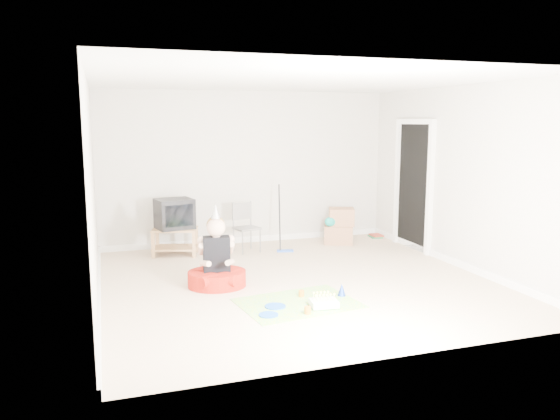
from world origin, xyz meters
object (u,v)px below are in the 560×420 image
object	(u,v)px
seated_woman	(217,269)
birthday_cake	(324,304)
tv_stand	(175,239)
folding_chair	(247,228)
cardboard_boxes	(339,227)
crt_tv	(174,214)

from	to	relation	value
seated_woman	birthday_cake	bearing A→B (deg)	-49.63
tv_stand	seated_woman	bearing A→B (deg)	-81.19
birthday_cake	tv_stand	bearing A→B (deg)	113.00
folding_chair	cardboard_boxes	bearing A→B (deg)	3.49
tv_stand	cardboard_boxes	bearing A→B (deg)	-0.79
tv_stand	seated_woman	xyz separation A→B (m)	(0.29, -1.84, -0.02)
crt_tv	folding_chair	world-z (taller)	crt_tv
cardboard_boxes	birthday_cake	distance (m)	3.35
cardboard_boxes	folding_chair	bearing A→B (deg)	-176.51
folding_chair	cardboard_boxes	size ratio (longest dim) A/B	1.31
cardboard_boxes	seated_woman	distance (m)	3.10
crt_tv	birthday_cake	bearing A→B (deg)	-78.93
folding_chair	cardboard_boxes	xyz separation A→B (m)	(1.68, 0.10, -0.10)
crt_tv	birthday_cake	world-z (taller)	crt_tv
cardboard_boxes	birthday_cake	world-z (taller)	cardboard_boxes
seated_woman	birthday_cake	size ratio (longest dim) A/B	3.24
birthday_cake	seated_woman	bearing A→B (deg)	130.37
tv_stand	seated_woman	world-z (taller)	seated_woman
crt_tv	cardboard_boxes	world-z (taller)	crt_tv
tv_stand	folding_chair	bearing A→B (deg)	-7.12
crt_tv	folding_chair	size ratio (longest dim) A/B	0.68
folding_chair	cardboard_boxes	world-z (taller)	folding_chair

